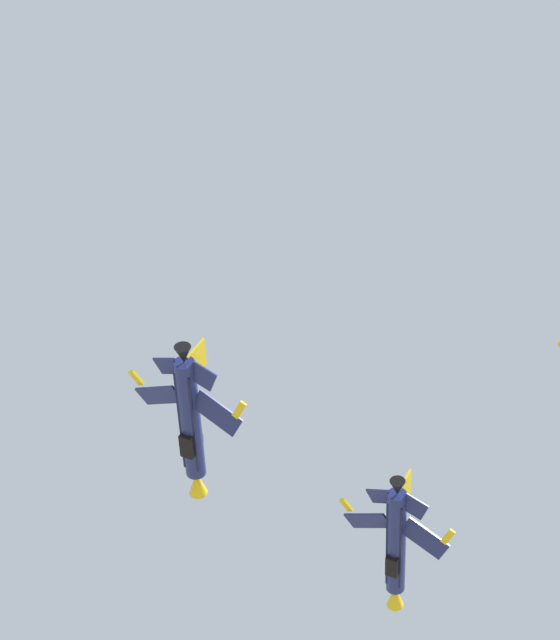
{
  "coord_description": "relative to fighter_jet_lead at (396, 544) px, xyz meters",
  "views": [
    {
      "loc": [
        0.96,
        -0.13,
        1.89
      ],
      "look_at": [
        18.5,
        60.79,
        82.8
      ],
      "focal_mm": 74.66,
      "sensor_mm": 36.0,
      "label": 1
    }
  ],
  "objects": [
    {
      "name": "fighter_jet_lead",
      "position": [
        0.0,
        0.0,
        0.0
      ],
      "size": [
        9.48,
        15.55,
        5.18
      ],
      "rotation": [
        0.0,
        0.44,
        5.96
      ],
      "color": "navy"
    },
    {
      "name": "fighter_jet_left_wing",
      "position": [
        -20.85,
        -9.44,
        -0.3
      ],
      "size": [
        9.4,
        15.55,
        5.25
      ],
      "rotation": [
        0.0,
        0.47,
        5.96
      ],
      "color": "navy"
    }
  ]
}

